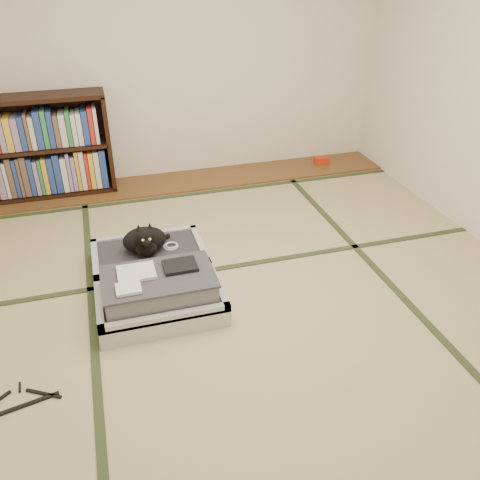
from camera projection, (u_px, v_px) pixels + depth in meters
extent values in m
plane|color=#C6B784|center=(248.00, 299.00, 3.38)|extent=(4.50, 4.50, 0.00)
cube|color=brown|center=(188.00, 181.00, 5.03)|extent=(4.00, 0.50, 0.02)
cube|color=red|center=(321.00, 160.00, 5.38)|extent=(0.17, 0.12, 0.07)
plane|color=silver|center=(176.00, 50.00, 4.63)|extent=(4.00, 0.00, 4.00)
cube|color=#2D381E|center=(93.00, 326.00, 3.14)|extent=(0.05, 4.50, 0.01)
cube|color=#2D381E|center=(381.00, 275.00, 3.62)|extent=(0.05, 4.50, 0.01)
cube|color=#2D381E|center=(232.00, 267.00, 3.71)|extent=(4.00, 0.05, 0.01)
cube|color=#2D381E|center=(195.00, 194.00, 4.78)|extent=(4.00, 0.05, 0.01)
cube|color=black|center=(108.00, 141.00, 4.68)|extent=(0.04, 0.31, 0.87)
cube|color=black|center=(43.00, 193.00, 4.75)|extent=(1.35, 0.31, 0.04)
cube|color=black|center=(22.00, 98.00, 4.30)|extent=(1.35, 0.31, 0.04)
cube|color=black|center=(33.00, 148.00, 4.52)|extent=(1.29, 0.31, 0.03)
cube|color=black|center=(34.00, 143.00, 4.64)|extent=(1.35, 0.02, 0.87)
cube|color=gray|center=(38.00, 172.00, 4.62)|extent=(1.22, 0.22, 0.37)
cube|color=gray|center=(28.00, 128.00, 4.41)|extent=(1.22, 0.22, 0.33)
cube|color=silver|center=(161.00, 304.00, 3.22)|extent=(0.79, 0.52, 0.14)
cube|color=#2D2C34|center=(160.00, 299.00, 3.21)|extent=(0.70, 0.44, 0.10)
cube|color=silver|center=(166.00, 318.00, 2.99)|extent=(0.79, 0.04, 0.05)
cube|color=silver|center=(155.00, 274.00, 3.39)|extent=(0.79, 0.04, 0.05)
cube|color=silver|center=(99.00, 305.00, 3.10)|extent=(0.04, 0.52, 0.05)
cube|color=silver|center=(217.00, 285.00, 3.28)|extent=(0.04, 0.52, 0.05)
cube|color=silver|center=(150.00, 261.00, 3.66)|extent=(0.79, 0.52, 0.14)
cube|color=#2D2C34|center=(149.00, 257.00, 3.64)|extent=(0.70, 0.44, 0.10)
cube|color=silver|center=(154.00, 270.00, 3.42)|extent=(0.79, 0.04, 0.05)
cube|color=silver|center=(145.00, 236.00, 3.82)|extent=(0.79, 0.04, 0.05)
cube|color=silver|center=(95.00, 260.00, 3.53)|extent=(0.04, 0.52, 0.05)
cube|color=silver|center=(200.00, 245.00, 3.71)|extent=(0.04, 0.52, 0.05)
cylinder|color=black|center=(154.00, 271.00, 3.40)|extent=(0.71, 0.03, 0.03)
cube|color=gray|center=(159.00, 287.00, 3.16)|extent=(0.67, 0.41, 0.14)
cube|color=#3E3D46|center=(158.00, 277.00, 3.12)|extent=(0.69, 0.43, 0.02)
cube|color=silver|center=(136.00, 272.00, 3.12)|extent=(0.23, 0.19, 0.02)
cube|color=black|center=(180.00, 266.00, 3.19)|extent=(0.21, 0.17, 0.02)
cube|color=silver|center=(128.00, 289.00, 2.97)|extent=(0.15, 0.13, 0.02)
cube|color=white|center=(128.00, 335.00, 2.96)|extent=(0.06, 0.01, 0.04)
cube|color=white|center=(150.00, 333.00, 2.99)|extent=(0.05, 0.01, 0.04)
cube|color=orange|center=(210.00, 320.00, 3.08)|extent=(0.05, 0.01, 0.04)
cube|color=#197F33|center=(198.00, 319.00, 3.05)|extent=(0.04, 0.01, 0.03)
ellipsoid|color=black|center=(145.00, 240.00, 3.57)|extent=(0.30, 0.20, 0.19)
ellipsoid|color=black|center=(146.00, 249.00, 3.50)|extent=(0.15, 0.11, 0.11)
ellipsoid|color=black|center=(145.00, 237.00, 3.42)|extent=(0.13, 0.12, 0.12)
sphere|color=black|center=(147.00, 243.00, 3.39)|extent=(0.06, 0.06, 0.06)
cone|color=black|center=(138.00, 228.00, 3.40)|extent=(0.05, 0.06, 0.06)
cone|color=black|center=(150.00, 226.00, 3.41)|extent=(0.05, 0.06, 0.06)
sphere|color=#A5BF33|center=(143.00, 240.00, 3.36)|extent=(0.02, 0.02, 0.02)
sphere|color=#A5BF33|center=(150.00, 239.00, 3.38)|extent=(0.02, 0.02, 0.02)
cylinder|color=black|center=(158.00, 240.00, 3.70)|extent=(0.19, 0.11, 0.03)
torus|color=white|center=(171.00, 246.00, 3.66)|extent=(0.11, 0.11, 0.01)
torus|color=white|center=(171.00, 245.00, 3.65)|extent=(0.09, 0.09, 0.01)
cube|color=black|center=(18.00, 408.00, 2.58)|extent=(0.41, 0.11, 0.01)
cube|color=black|center=(44.00, 394.00, 2.66)|extent=(0.19, 0.12, 0.01)
cylinder|color=black|center=(20.00, 387.00, 2.70)|extent=(0.02, 0.07, 0.01)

